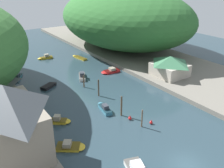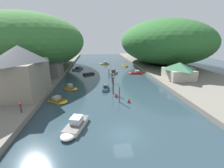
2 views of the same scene
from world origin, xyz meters
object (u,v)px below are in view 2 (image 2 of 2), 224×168
object	(u,v)px
boat_mid_channel	(106,87)
boat_moored_right	(105,63)
waterfront_building	(22,70)
boat_far_upstream	(135,73)
boat_cabin_cruiser	(58,100)
boat_red_skiff	(77,69)
boat_yellow_tender	(75,126)
person_on_quay	(21,107)
channel_buoy_far	(116,95)
right_bank_cottage	(179,70)
channel_buoy_near	(129,101)
boat_navy_launch	(124,65)
boat_far_right_bank	(71,88)
boathouse_shed	(48,66)
boat_white_cruiser	(114,72)
boat_near_quay	(90,74)

from	to	relation	value
boat_mid_channel	boat_moored_right	size ratio (longest dim) A/B	1.11
waterfront_building	boat_far_upstream	bearing A→B (deg)	33.94
boat_cabin_cruiser	boat_mid_channel	bearing A→B (deg)	159.25
boat_red_skiff	boat_yellow_tender	bearing A→B (deg)	124.52
boat_mid_channel	person_on_quay	world-z (taller)	person_on_quay
boat_red_skiff	boat_mid_channel	xyz separation A→B (m)	(9.24, -23.36, 0.11)
waterfront_building	channel_buoy_far	size ratio (longest dim) A/B	14.10
waterfront_building	right_bank_cottage	distance (m)	37.37
boat_far_upstream	boat_mid_channel	xyz separation A→B (m)	(-11.17, -14.62, 0.06)
right_bank_cottage	person_on_quay	distance (m)	37.26
boat_red_skiff	channel_buoy_far	size ratio (longest dim) A/B	6.81
channel_buoy_far	person_on_quay	bearing A→B (deg)	-156.33
boat_cabin_cruiser	boat_moored_right	bearing A→B (deg)	-160.11
channel_buoy_near	boat_mid_channel	bearing A→B (deg)	114.89
boat_cabin_cruiser	boat_yellow_tender	bearing A→B (deg)	59.63
boat_navy_launch	channel_buoy_near	distance (m)	37.85
waterfront_building	person_on_quay	xyz separation A→B (m)	(2.70, -8.06, -3.97)
boat_red_skiff	boat_far_right_bank	xyz separation A→B (m)	(1.03, -22.77, 0.08)
waterfront_building	boat_mid_channel	distance (m)	17.72
boat_yellow_tender	channel_buoy_near	size ratio (longest dim) A/B	7.69
boathouse_shed	boat_far_right_bank	xyz separation A→B (m)	(7.89, -10.52, -3.36)
boat_moored_right	boat_cabin_cruiser	bearing A→B (deg)	169.21
boathouse_shed	boat_moored_right	world-z (taller)	boathouse_shed
boat_far_right_bank	boat_white_cruiser	bearing A→B (deg)	178.44
boat_far_upstream	boat_far_right_bank	xyz separation A→B (m)	(-19.38, -14.04, 0.03)
waterfront_building	right_bank_cottage	world-z (taller)	waterfront_building
boat_white_cruiser	boat_near_quay	size ratio (longest dim) A/B	1.32
boat_cabin_cruiser	channel_buoy_near	xyz separation A→B (m)	(13.40, -1.81, 0.01)
boat_mid_channel	channel_buoy_far	distance (m)	5.50
boathouse_shed	boat_far_right_bank	distance (m)	13.57
boat_far_right_bank	boat_cabin_cruiser	world-z (taller)	boat_far_right_bank
boat_navy_launch	boat_white_cruiser	bearing A→B (deg)	-123.64
boat_cabin_cruiser	person_on_quay	distance (m)	7.15
waterfront_building	person_on_quay	size ratio (longest dim) A/B	7.03
boat_far_upstream	channel_buoy_near	size ratio (longest dim) A/B	6.12
waterfront_building	channel_buoy_near	size ratio (longest dim) A/B	15.10
boat_yellow_tender	boat_mid_channel	size ratio (longest dim) A/B	1.26
boat_red_skiff	boat_navy_launch	distance (m)	20.23
right_bank_cottage	boat_moored_right	bearing A→B (deg)	120.82
boat_navy_launch	channel_buoy_far	xyz separation A→B (m)	(-8.40, -34.36, 0.12)
boat_cabin_cruiser	boat_near_quay	size ratio (longest dim) A/B	1.00
boat_moored_right	boat_cabin_cruiser	distance (m)	42.06
boat_white_cruiser	boat_yellow_tender	xyz separation A→B (m)	(-9.37, -31.83, 0.01)
boat_yellow_tender	boat_far_upstream	bearing A→B (deg)	-100.25
boat_far_upstream	boat_navy_launch	world-z (taller)	boat_far_upstream
boat_yellow_tender	channel_buoy_near	world-z (taller)	boat_yellow_tender
boat_navy_launch	boat_yellow_tender	world-z (taller)	boat_yellow_tender
boat_far_right_bank	boat_cabin_cruiser	xyz separation A→B (m)	(-1.41, -6.93, -0.09)
boat_far_upstream	boathouse_shed	bearing A→B (deg)	101.30
boat_mid_channel	person_on_quay	distance (m)	18.27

